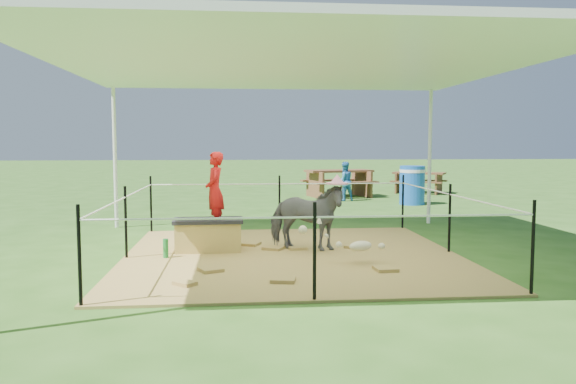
{
  "coord_description": "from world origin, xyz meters",
  "views": [
    {
      "loc": [
        -0.76,
        -7.65,
        1.57
      ],
      "look_at": [
        0.0,
        0.6,
        0.85
      ],
      "focal_mm": 35.0,
      "sensor_mm": 36.0,
      "label": 1
    }
  ],
  "objects": [
    {
      "name": "rope_fence",
      "position": [
        0.0,
        -0.0,
        0.64
      ],
      "size": [
        4.54,
        4.54,
        1.0
      ],
      "color": "black",
      "rests_on": "ground"
    },
    {
      "name": "woman",
      "position": [
        -1.07,
        0.39,
        1.0
      ],
      "size": [
        0.28,
        0.41,
        1.11
      ],
      "primitive_type": "imported",
      "rotation": [
        0.0,
        0.0,
        -1.54
      ],
      "color": "red",
      "rests_on": "straw_bale"
    },
    {
      "name": "distant_person",
      "position": [
        2.17,
        7.39,
        0.54
      ],
      "size": [
        0.6,
        0.51,
        1.07
      ],
      "primitive_type": "imported",
      "rotation": [
        0.0,
        0.0,
        3.37
      ],
      "color": "#3277BE",
      "rests_on": "ground"
    },
    {
      "name": "picnic_table_near",
      "position": [
        2.22,
        8.51,
        0.4
      ],
      "size": [
        2.16,
        1.76,
        0.79
      ],
      "primitive_type": "cube",
      "rotation": [
        0.0,
        0.0,
        0.22
      ],
      "color": "#58321E",
      "rests_on": "ground"
    },
    {
      "name": "ground",
      "position": [
        0.0,
        0.0,
        0.0
      ],
      "size": [
        90.0,
        90.0,
        0.0
      ],
      "primitive_type": "plane",
      "color": "#2D5919",
      "rests_on": "ground"
    },
    {
      "name": "trash_barrel",
      "position": [
        3.73,
        6.33,
        0.5
      ],
      "size": [
        0.68,
        0.68,
        0.99
      ],
      "primitive_type": "cylinder",
      "rotation": [
        0.0,
        0.0,
        0.06
      ],
      "color": "#1854B4",
      "rests_on": "ground"
    },
    {
      "name": "straw_bale",
      "position": [
        -1.17,
        0.39,
        0.24
      ],
      "size": [
        0.94,
        0.49,
        0.41
      ],
      "primitive_type": "cube",
      "rotation": [
        0.0,
        0.0,
        0.03
      ],
      "color": "#A97F3D",
      "rests_on": "hay_patch"
    },
    {
      "name": "foal",
      "position": [
        0.82,
        -0.64,
        0.28
      ],
      "size": [
        1.03,
        0.83,
        0.5
      ],
      "primitive_type": null,
      "rotation": [
        0.0,
        0.0,
        0.42
      ],
      "color": "beige",
      "rests_on": "hay_patch"
    },
    {
      "name": "picnic_table_far",
      "position": [
        4.97,
        9.54,
        0.33
      ],
      "size": [
        1.93,
        1.77,
        0.66
      ],
      "primitive_type": "cube",
      "rotation": [
        0.0,
        0.0,
        -0.52
      ],
      "color": "brown",
      "rests_on": "ground"
    },
    {
      "name": "canopy_tent",
      "position": [
        0.0,
        0.0,
        2.69
      ],
      "size": [
        6.3,
        6.3,
        2.9
      ],
      "color": "silver",
      "rests_on": "ground"
    },
    {
      "name": "green_bottle",
      "position": [
        -1.72,
        -0.06,
        0.16
      ],
      "size": [
        0.07,
        0.07,
        0.26
      ],
      "primitive_type": "cylinder",
      "rotation": [
        0.0,
        0.0,
        0.03
      ],
      "color": "#1B7A2E",
      "rests_on": "hay_patch"
    },
    {
      "name": "dark_cloth",
      "position": [
        -1.17,
        0.39,
        0.47
      ],
      "size": [
        1.0,
        0.54,
        0.05
      ],
      "primitive_type": "cube",
      "rotation": [
        0.0,
        0.0,
        0.03
      ],
      "color": "black",
      "rests_on": "straw_bale"
    },
    {
      "name": "hay_patch",
      "position": [
        0.0,
        0.0,
        0.01
      ],
      "size": [
        4.6,
        4.6,
        0.03
      ],
      "primitive_type": "cube",
      "color": "brown",
      "rests_on": "ground"
    },
    {
      "name": "pink_hat",
      "position": [
        0.23,
        0.3,
        1.07
      ],
      "size": [
        0.3,
        0.3,
        0.14
      ],
      "primitive_type": "cylinder",
      "color": "pink",
      "rests_on": "pony"
    },
    {
      "name": "pony",
      "position": [
        0.23,
        0.3,
        0.52
      ],
      "size": [
        1.27,
        0.94,
        0.97
      ],
      "primitive_type": "imported",
      "rotation": [
        0.0,
        0.0,
        1.17
      ],
      "color": "#48484D",
      "rests_on": "hay_patch"
    }
  ]
}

